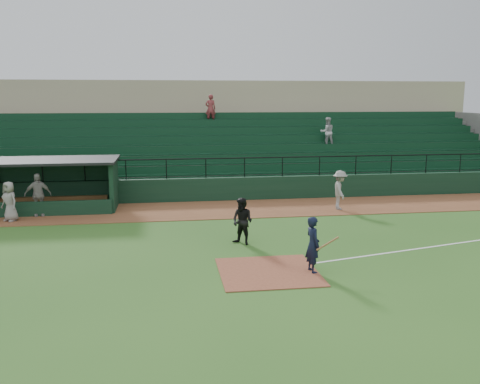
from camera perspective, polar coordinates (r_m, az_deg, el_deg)
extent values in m
plane|color=#2D5A1D|center=(16.91, 2.48, -7.76)|extent=(90.00, 90.00, 0.00)
cube|color=brown|center=(24.53, -1.02, -1.91)|extent=(40.00, 4.00, 0.03)
cube|color=brown|center=(15.97, 3.16, -8.82)|extent=(3.00, 3.00, 0.03)
cube|color=white|center=(20.92, 23.97, -5.07)|extent=(17.49, 4.44, 0.01)
cube|color=black|center=(26.56, -1.63, 0.33)|extent=(36.00, 0.35, 1.20)
cylinder|color=black|center=(26.32, -1.64, 3.76)|extent=(36.00, 0.06, 0.06)
cube|color=#60605C|center=(31.21, -2.69, 4.08)|extent=(36.00, 9.00, 3.60)
cube|color=#0E341D|center=(30.67, -2.61, 4.81)|extent=(34.56, 8.00, 4.05)
cube|color=tan|center=(37.54, -3.70, 7.31)|extent=(38.00, 3.00, 6.40)
cube|color=#60605C|center=(35.53, -3.45, 7.93)|extent=(36.00, 2.00, 0.20)
imported|color=#B5B5B5|center=(32.30, 9.65, 6.58)|extent=(0.88, 0.69, 1.81)
imported|color=maroon|center=(33.80, -3.29, 9.20)|extent=(0.67, 0.44, 1.85)
cube|color=black|center=(27.33, -22.44, 0.99)|extent=(8.50, 0.20, 2.30)
cube|color=black|center=(25.33, -13.79, 0.79)|extent=(0.20, 2.60, 2.30)
cube|color=black|center=(25.92, -23.31, 3.16)|extent=(8.90, 3.20, 0.12)
cube|color=olive|center=(27.10, -22.51, -1.02)|extent=(7.65, 0.40, 0.50)
cube|color=black|center=(24.95, -23.76, -1.82)|extent=(8.50, 0.12, 0.70)
imported|color=black|center=(15.84, 8.08, -5.80)|extent=(0.52, 0.70, 1.75)
cylinder|color=olive|center=(15.76, 9.69, -5.66)|extent=(0.79, 0.34, 0.35)
imported|color=black|center=(18.63, 0.27, -3.28)|extent=(1.05, 1.04, 1.71)
imported|color=gray|center=(24.72, 11.02, 0.22)|extent=(0.84, 1.28, 1.85)
imported|color=gray|center=(24.62, -21.51, -0.28)|extent=(1.19, 0.64, 1.93)
imported|color=gray|center=(24.10, -24.20, -0.96)|extent=(1.00, 0.94, 1.72)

